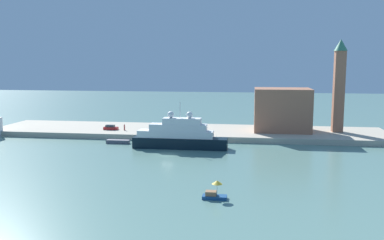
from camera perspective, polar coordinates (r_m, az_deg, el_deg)
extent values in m
plane|color=slate|center=(90.64, -3.45, -4.87)|extent=(400.00, 400.00, 0.00)
cube|color=#B7AD99|center=(116.62, -0.78, -1.63)|extent=(110.00, 22.07, 1.46)
cube|color=black|center=(97.43, -1.65, -3.19)|extent=(22.36, 3.97, 2.58)
cube|color=white|center=(97.24, -2.30, -1.95)|extent=(17.89, 3.65, 1.64)
cube|color=white|center=(96.86, -1.92, -1.02)|extent=(13.42, 3.33, 1.56)
cube|color=white|center=(96.49, -1.40, -0.15)|extent=(8.94, 3.02, 1.45)
cylinder|color=silver|center=(96.23, -1.67, 1.40)|extent=(0.16, 0.16, 3.78)
sphere|color=white|center=(96.01, -0.35, 0.71)|extent=(1.55, 1.55, 1.55)
sphere|color=white|center=(96.77, -2.97, 0.76)|extent=(1.55, 1.55, 1.55)
cube|color=navy|center=(62.15, 3.15, -10.63)|extent=(3.63, 1.57, 0.51)
cube|color=#8C6647|center=(62.02, 2.64, -10.10)|extent=(1.60, 1.25, 0.65)
cylinder|color=#B2B2B2|center=(61.77, 3.50, -9.64)|extent=(0.06, 0.06, 1.77)
cone|color=gold|center=(61.43, 3.50, -8.60)|extent=(1.59, 1.59, 0.56)
cube|color=#595966|center=(105.03, -10.23, -2.96)|extent=(5.82, 1.56, 0.90)
cube|color=#9E664C|center=(115.67, 12.39, 1.40)|extent=(15.08, 11.37, 11.70)
cube|color=#9E664C|center=(117.56, 19.66, 3.70)|extent=(2.72, 2.72, 21.78)
cone|color=#387A5B|center=(117.41, 19.95, 9.75)|extent=(3.54, 3.54, 3.08)
cube|color=#B21E1E|center=(117.77, -11.18, -1.14)|extent=(3.98, 1.68, 0.75)
cube|color=#262D33|center=(117.73, -11.28, -0.82)|extent=(2.39, 1.51, 0.57)
cylinder|color=maroon|center=(115.96, -9.35, -1.04)|extent=(0.36, 0.36, 1.50)
sphere|color=tan|center=(115.83, -9.36, -0.62)|extent=(0.24, 0.24, 0.24)
cylinder|color=black|center=(106.93, -0.87, -1.94)|extent=(0.37, 0.37, 0.60)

